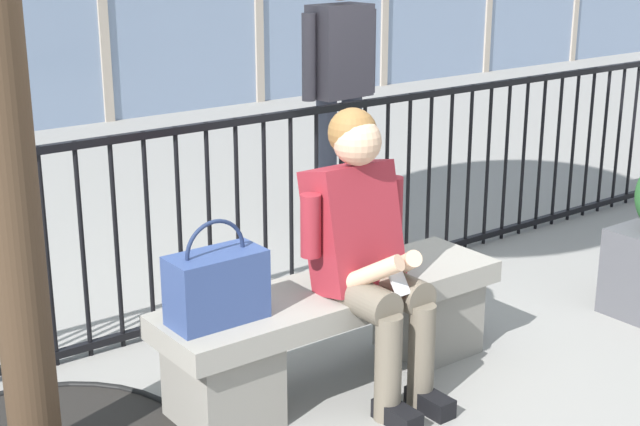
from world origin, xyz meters
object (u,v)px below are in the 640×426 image
Objects in this scene: stone_bench at (334,325)px; bystander_at_railing at (339,80)px; seated_person_with_phone at (367,246)px; handbag_on_bench at (217,285)px.

bystander_at_railing reaches higher than stone_bench.
seated_person_with_phone reaches higher than stone_bench.
stone_bench is 3.90× the size of handbag_on_bench.
seated_person_with_phone is (0.07, -0.13, 0.38)m from stone_bench.
bystander_at_railing reaches higher than seated_person_with_phone.
bystander_at_railing is at bearing 51.17° from stone_bench.
stone_bench is 0.66m from handbag_on_bench.
handbag_on_bench is at bearing -179.01° from stone_bench.
stone_bench is at bearing 117.56° from seated_person_with_phone.
handbag_on_bench is at bearing -139.31° from bystander_at_railing.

